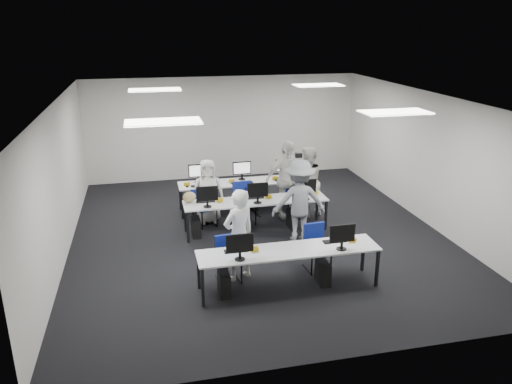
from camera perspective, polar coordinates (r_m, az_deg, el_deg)
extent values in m
plane|color=black|center=(11.15, 0.21, -4.82)|extent=(9.00, 9.00, 0.00)
plane|color=white|center=(10.31, 0.23, 10.63)|extent=(9.00, 9.00, 0.00)
cube|color=silver|center=(14.93, -3.69, 7.34)|extent=(8.00, 0.02, 3.00)
cube|color=silver|center=(6.62, 9.08, -8.17)|extent=(8.00, 0.02, 3.00)
cube|color=silver|center=(10.52, -21.54, 1.07)|extent=(0.02, 9.00, 3.00)
cube|color=silver|center=(12.14, 18.98, 3.63)|extent=(0.02, 9.00, 3.00)
cube|color=white|center=(8.09, -10.57, 7.90)|extent=(1.20, 0.60, 0.02)
cube|color=white|center=(9.15, 15.60, 8.79)|extent=(1.20, 0.60, 0.02)
cube|color=white|center=(12.04, -11.50, 11.39)|extent=(1.20, 0.60, 0.02)
cube|color=white|center=(12.78, 7.12, 12.03)|extent=(1.20, 0.60, 0.02)
cube|color=silver|center=(8.74, 3.77, -6.69)|extent=(3.20, 0.70, 0.03)
cube|color=black|center=(8.37, -6.11, -10.80)|extent=(0.05, 0.05, 0.70)
cube|color=black|center=(8.90, -6.58, -8.92)|extent=(0.05, 0.05, 0.70)
cube|color=black|center=(9.18, 13.68, -8.44)|extent=(0.05, 0.05, 0.70)
cube|color=black|center=(9.66, 12.13, -6.88)|extent=(0.05, 0.05, 0.70)
cube|color=silver|center=(11.06, -0.02, -1.02)|extent=(3.20, 0.70, 0.03)
cube|color=black|center=(10.70, -7.80, -4.00)|extent=(0.05, 0.05, 0.70)
cube|color=black|center=(11.26, -8.09, -2.84)|extent=(0.05, 0.05, 0.70)
cube|color=black|center=(11.35, 7.98, -2.65)|extent=(0.05, 0.05, 0.70)
cube|color=black|center=(11.87, 6.98, -1.62)|extent=(0.05, 0.05, 0.70)
cube|color=silver|center=(12.36, -1.45, 1.14)|extent=(3.20, 0.70, 0.03)
cube|color=black|center=(12.00, -8.43, -1.45)|extent=(0.05, 0.05, 0.70)
cube|color=black|center=(12.57, -8.66, -0.52)|extent=(0.05, 0.05, 0.70)
cube|color=black|center=(12.58, 5.77, -0.38)|extent=(0.05, 0.05, 0.70)
cube|color=black|center=(13.12, 4.95, 0.47)|extent=(0.05, 0.05, 0.70)
cube|color=#0C2AA6|center=(8.25, -1.87, -5.86)|extent=(0.46, 0.04, 0.32)
cube|color=black|center=(8.66, -2.26, -6.72)|extent=(0.42, 0.14, 0.02)
ellipsoid|color=black|center=(8.71, -0.31, -6.49)|extent=(0.07, 0.10, 0.04)
cube|color=black|center=(8.75, -3.68, -10.40)|extent=(0.18, 0.40, 0.42)
cube|color=white|center=(8.74, 9.84, -4.68)|extent=(0.46, 0.04, 0.32)
cube|color=black|center=(9.12, 8.98, -5.57)|extent=(0.42, 0.14, 0.02)
ellipsoid|color=black|center=(9.23, 10.72, -5.32)|extent=(0.07, 0.10, 0.04)
cube|color=black|center=(9.16, 7.65, -9.11)|extent=(0.18, 0.40, 0.42)
cube|color=white|center=(10.61, -5.61, -0.18)|extent=(0.46, 0.04, 0.32)
cube|color=black|center=(11.01, -5.78, -1.07)|extent=(0.42, 0.14, 0.02)
ellipsoid|color=black|center=(11.04, -4.24, -0.92)|extent=(0.07, 0.10, 0.04)
cube|color=black|center=(11.05, -6.88, -4.00)|extent=(0.18, 0.40, 0.42)
cube|color=white|center=(10.79, 0.19, 0.24)|extent=(0.46, 0.04, 0.32)
cube|color=black|center=(11.18, -0.18, -0.65)|extent=(0.42, 0.14, 0.02)
ellipsoid|color=black|center=(11.24, 1.31, -0.50)|extent=(0.07, 0.10, 0.04)
cube|color=black|center=(11.20, -1.27, -3.54)|extent=(0.18, 0.40, 0.42)
cube|color=white|center=(11.08, 5.74, 0.64)|extent=(0.46, 0.04, 0.32)
cube|color=black|center=(11.46, 5.20, -0.24)|extent=(0.42, 0.14, 0.02)
ellipsoid|color=black|center=(11.55, 6.62, -0.10)|extent=(0.07, 0.10, 0.04)
cube|color=black|center=(11.45, 4.14, -3.07)|extent=(0.18, 0.40, 0.42)
cube|color=white|center=(12.28, -6.67, 2.44)|extent=(0.46, 0.04, 0.32)
cube|color=black|center=(12.06, -6.45, 0.70)|extent=(0.42, 0.14, 0.02)
ellipsoid|color=black|center=(12.03, -7.87, 0.64)|extent=(0.07, 0.10, 0.04)
cube|color=black|center=(12.39, -5.29, -1.35)|extent=(0.18, 0.40, 0.42)
cube|color=white|center=(12.43, -1.63, 2.77)|extent=(0.46, 0.04, 0.32)
cube|color=black|center=(12.22, -1.32, 1.06)|extent=(0.42, 0.14, 0.02)
ellipsoid|color=black|center=(12.16, -2.71, 1.00)|extent=(0.07, 0.10, 0.04)
cube|color=black|center=(12.57, -0.32, -0.97)|extent=(0.18, 0.40, 0.42)
cube|color=white|center=(12.68, 3.26, 3.07)|extent=(0.46, 0.04, 0.32)
cube|color=black|center=(12.47, 3.63, 1.40)|extent=(0.42, 0.14, 0.02)
ellipsoid|color=black|center=(12.39, 2.30, 1.35)|extent=(0.07, 0.10, 0.04)
cube|color=black|center=(12.84, 4.48, -0.60)|extent=(0.18, 0.40, 0.42)
cube|color=navy|center=(9.08, -3.19, -7.69)|extent=(0.45, 0.43, 0.06)
cube|color=navy|center=(9.13, -3.54, -5.85)|extent=(0.39, 0.09, 0.33)
cube|color=navy|center=(9.52, 7.03, -6.33)|extent=(0.45, 0.44, 0.06)
cube|color=navy|center=(9.58, 6.63, -4.49)|extent=(0.41, 0.08, 0.35)
cube|color=navy|center=(11.52, -5.77, -1.83)|extent=(0.50, 0.49, 0.06)
cube|color=navy|center=(11.60, -6.18, -0.45)|extent=(0.38, 0.15, 0.33)
cube|color=navy|center=(11.59, -1.36, -1.27)|extent=(0.49, 0.47, 0.06)
cube|color=navy|center=(11.69, -1.62, 0.35)|extent=(0.45, 0.08, 0.38)
cube|color=navy|center=(12.05, 4.72, -0.84)|extent=(0.52, 0.51, 0.06)
cube|color=navy|center=(12.15, 4.83, 0.52)|extent=(0.38, 0.19, 0.33)
cube|color=navy|center=(11.77, -6.40, -1.33)|extent=(0.47, 0.46, 0.06)
cube|color=navy|center=(11.51, -6.48, -0.51)|extent=(0.40, 0.11, 0.34)
cube|color=navy|center=(12.04, -0.77, -0.82)|extent=(0.49, 0.48, 0.05)
cube|color=navy|center=(11.81, -0.38, 0.00)|extent=(0.38, 0.14, 0.33)
cube|color=navy|center=(12.20, 4.00, -0.21)|extent=(0.56, 0.54, 0.06)
cube|color=navy|center=(11.91, 4.11, 0.73)|extent=(0.46, 0.15, 0.39)
ellipsoid|color=#99834F|center=(10.97, -7.63, -0.60)|extent=(0.35, 0.28, 0.25)
imported|color=#BBBAB0|center=(8.95, -1.98, -4.95)|extent=(0.75, 0.64, 1.73)
imported|color=#BBBAB0|center=(11.93, 5.82, 1.12)|extent=(1.02, 0.92, 1.72)
imported|color=#BBBAB0|center=(11.59, -5.50, 0.07)|extent=(0.76, 0.52, 1.51)
imported|color=#BBBAB0|center=(11.84, 3.49, 1.44)|extent=(1.17, 0.69, 1.88)
imported|color=gray|center=(10.56, 4.96, -1.04)|extent=(1.20, 0.75, 1.79)
cube|color=black|center=(10.44, 4.88, 4.23)|extent=(0.15, 0.19, 0.10)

